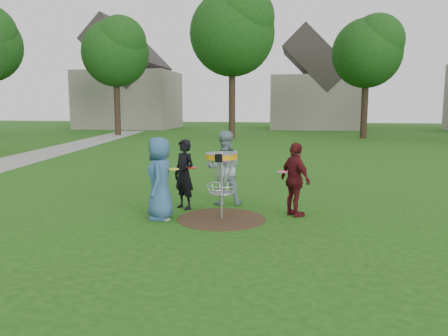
% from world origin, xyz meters
% --- Properties ---
extents(ground, '(100.00, 100.00, 0.00)m').
position_xyz_m(ground, '(0.00, 0.00, 0.00)').
color(ground, '#19470F').
rests_on(ground, ground).
extents(dirt_patch, '(1.80, 1.80, 0.01)m').
position_xyz_m(dirt_patch, '(0.00, 0.00, 0.00)').
color(dirt_patch, '#47331E').
rests_on(dirt_patch, ground).
extents(concrete_path, '(7.75, 39.92, 0.02)m').
position_xyz_m(concrete_path, '(-10.00, 8.00, 0.01)').
color(concrete_path, '#9E9E99').
rests_on(concrete_path, ground).
extents(player_blue, '(0.68, 0.90, 1.66)m').
position_xyz_m(player_blue, '(-1.23, -0.17, 0.83)').
color(player_blue, '#2E547E').
rests_on(player_blue, ground).
extents(player_black, '(0.67, 0.62, 1.55)m').
position_xyz_m(player_black, '(-0.97, 0.75, 0.77)').
color(player_black, black).
rests_on(player_black, ground).
extents(player_grey, '(0.95, 0.81, 1.71)m').
position_xyz_m(player_grey, '(-0.17, 1.32, 0.85)').
color(player_grey, '#7B989E').
rests_on(player_grey, ground).
extents(player_maroon, '(0.84, 0.94, 1.53)m').
position_xyz_m(player_maroon, '(1.46, 0.48, 0.77)').
color(player_maroon, '#521217').
rests_on(player_maroon, ground).
extents(disc_on_grass, '(0.22, 0.22, 0.02)m').
position_xyz_m(disc_on_grass, '(-1.12, -0.24, 0.01)').
color(disc_on_grass, silver).
rests_on(disc_on_grass, ground).
extents(disc_golf_basket, '(0.66, 0.67, 1.38)m').
position_xyz_m(disc_golf_basket, '(0.00, -0.00, 1.02)').
color(disc_golf_basket, '#9EA0A5').
rests_on(disc_golf_basket, ground).
extents(held_discs, '(2.37, 1.39, 0.12)m').
position_xyz_m(held_discs, '(-0.16, 0.47, 0.99)').
color(held_discs, yellow).
rests_on(held_discs, ground).
extents(tree_row, '(51.20, 17.42, 9.90)m').
position_xyz_m(tree_row, '(0.44, 20.67, 6.21)').
color(tree_row, '#38281C').
rests_on(tree_row, ground).
extents(house_row, '(44.50, 10.65, 11.62)m').
position_xyz_m(house_row, '(4.78, 33.07, 4.14)').
color(house_row, gray).
rests_on(house_row, ground).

